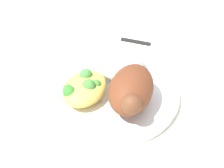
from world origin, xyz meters
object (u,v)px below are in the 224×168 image
object	(u,v)px
plate	(112,91)
mac_cheese_with_broccoli	(84,87)
roasted_chicken	(131,90)
knife	(149,44)
rice_pile	(122,63)
fork	(147,55)

from	to	relation	value
plate	mac_cheese_with_broccoli	size ratio (longest dim) A/B	2.55
roasted_chicken	knife	distance (m)	0.25
roasted_chicken	mac_cheese_with_broccoli	xyz separation A→B (m)	(-0.00, -0.09, -0.02)
rice_pile	mac_cheese_with_broccoli	world-z (taller)	rice_pile
rice_pile	fork	xyz separation A→B (m)	(-0.10, 0.04, -0.04)
fork	knife	bearing A→B (deg)	-174.00
mac_cheese_with_broccoli	fork	bearing A→B (deg)	156.17
plate	fork	world-z (taller)	plate
plate	rice_pile	xyz separation A→B (m)	(-0.05, 0.00, 0.03)
fork	knife	distance (m)	0.05
plate	roasted_chicken	size ratio (longest dim) A/B	2.09
rice_pile	fork	distance (m)	0.12
plate	mac_cheese_with_broccoli	distance (m)	0.06
rice_pile	knife	distance (m)	0.16
roasted_chicken	knife	world-z (taller)	roasted_chicken
rice_pile	mac_cheese_with_broccoli	bearing A→B (deg)	-28.71
rice_pile	mac_cheese_with_broccoli	xyz separation A→B (m)	(0.09, -0.05, -0.01)
fork	knife	world-z (taller)	knife
plate	mac_cheese_with_broccoli	world-z (taller)	mac_cheese_with_broccoli
plate	rice_pile	size ratio (longest dim) A/B	2.53
plate	roasted_chicken	world-z (taller)	roasted_chicken
roasted_chicken	plate	bearing A→B (deg)	-126.64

